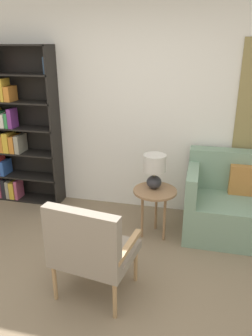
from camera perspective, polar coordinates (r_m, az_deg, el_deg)
name	(u,v)px	position (r m, az deg, el deg)	size (l,w,h in m)	color
ground_plane	(86,315)	(2.95, -7.04, -24.04)	(14.00, 14.00, 0.00)	#847056
wall_back	(140,106)	(4.10, 2.43, 10.76)	(6.40, 0.08, 2.70)	white
bookshelf	(8,129)	(4.66, -19.83, 6.41)	(1.07, 0.30, 2.06)	black
armchair	(89,247)	(2.76, -6.40, -13.43)	(0.71, 0.65, 0.91)	tan
side_table	(155,196)	(3.64, 5.05, -4.84)	(0.48, 0.48, 0.57)	#99704C
table_lamp	(154,168)	(3.56, 4.98, -0.01)	(0.25, 0.25, 0.39)	#2D2D33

